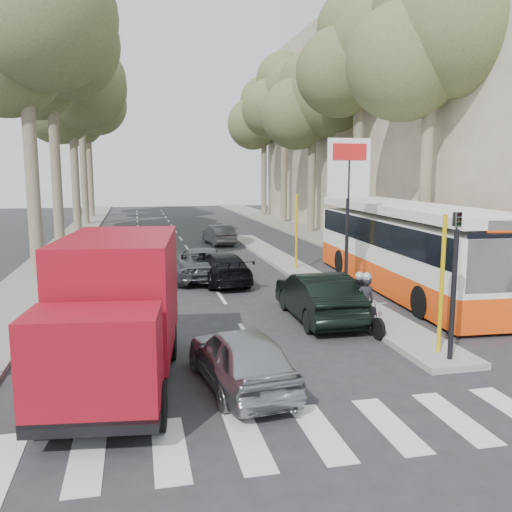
{
  "coord_description": "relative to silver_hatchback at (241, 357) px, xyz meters",
  "views": [
    {
      "loc": [
        -3.81,
        -12.37,
        4.48
      ],
      "look_at": [
        0.21,
        5.72,
        1.6
      ],
      "focal_mm": 38.0,
      "sensor_mm": 36.0,
      "label": 1
    }
  ],
  "objects": [
    {
      "name": "tree_r_a",
      "position": [
        10.9,
        11.83,
        9.73
      ],
      "size": [
        7.4,
        7.2,
        14.1
      ],
      "color": "#6B604C",
      "rests_on": "ground"
    },
    {
      "name": "pedestrian_near",
      "position": [
        8.98,
        5.94,
        0.33
      ],
      "size": [
        0.77,
        1.12,
        1.74
      ],
      "primitive_type": "imported",
      "rotation": [
        0.0,
        0.0,
        1.86
      ],
      "color": "#3C314A",
      "rests_on": "sidewalk_right"
    },
    {
      "name": "queue_car_a",
      "position": [
        0.6,
        11.85,
        0.02
      ],
      "size": [
        2.43,
        4.92,
        1.34
      ],
      "primitive_type": "imported",
      "rotation": [
        0.0,
        0.0,
        3.1
      ],
      "color": "#4A4D51",
      "rests_on": "ground"
    },
    {
      "name": "motorcycle",
      "position": [
        4.16,
        3.32,
        0.13
      ],
      "size": [
        0.77,
        2.03,
        1.73
      ],
      "rotation": [
        0.0,
        0.0,
        0.09
      ],
      "color": "black",
      "rests_on": "ground"
    },
    {
      "name": "tree_r_d",
      "position": [
        10.9,
        35.83,
        10.42
      ],
      "size": [
        7.4,
        7.2,
        14.88
      ],
      "color": "#6B604C",
      "rests_on": "ground"
    },
    {
      "name": "tree_l_e",
      "position": [
        -6.2,
        45.83,
        10.07
      ],
      "size": [
        7.4,
        7.2,
        14.49
      ],
      "color": "#6B604C",
      "rests_on": "ground"
    },
    {
      "name": "traffic_island",
      "position": [
        5.03,
        12.72,
        -0.57
      ],
      "size": [
        1.5,
        26.0,
        0.16
      ],
      "primitive_type": "cube",
      "color": "gray",
      "rests_on": "ground"
    },
    {
      "name": "silver_hatchback",
      "position": [
        0.0,
        0.0,
        0.0
      ],
      "size": [
        2.03,
        4.01,
        1.31
      ],
      "primitive_type": "imported",
      "rotation": [
        0.0,
        0.0,
        3.27
      ],
      "color": "#9B9DA2",
      "rests_on": "ground"
    },
    {
      "name": "tree_r_c",
      "position": [
        10.8,
        27.83,
        9.04
      ],
      "size": [
        7.4,
        7.2,
        13.32
      ],
      "color": "#6B604C",
      "rests_on": "ground"
    },
    {
      "name": "sidewalk_right",
      "position": [
        10.38,
        26.72,
        -0.59
      ],
      "size": [
        3.2,
        70.0,
        0.12
      ],
      "primitive_type": "cube",
      "color": "gray",
      "rests_on": "ground"
    },
    {
      "name": "tree_r_b",
      "position": [
        11.0,
        19.83,
        10.76
      ],
      "size": [
        7.4,
        7.2,
        15.27
      ],
      "color": "#6B604C",
      "rests_on": "ground"
    },
    {
      "name": "traffic_light_island",
      "position": [
        5.03,
        0.22,
        1.83
      ],
      "size": [
        0.16,
        0.41,
        3.6
      ],
      "color": "black",
      "rests_on": "ground"
    },
    {
      "name": "queue_car_d",
      "position": [
        2.96,
        22.63,
        -0.04
      ],
      "size": [
        1.76,
        3.87,
        1.23
      ],
      "primitive_type": "imported",
      "rotation": [
        0.0,
        0.0,
        3.27
      ],
      "color": "#4B4D52",
      "rests_on": "ground"
    },
    {
      "name": "dark_hatchback",
      "position": [
        3.29,
        4.67,
        0.08
      ],
      "size": [
        1.6,
        4.49,
        1.48
      ],
      "primitive_type": "imported",
      "rotation": [
        0.0,
        0.0,
        3.13
      ],
      "color": "black",
      "rests_on": "ground"
    },
    {
      "name": "tree_r_e",
      "position": [
        11.0,
        43.83,
        9.73
      ],
      "size": [
        7.4,
        7.2,
        14.1
      ],
      "color": "#6B604C",
      "rests_on": "ground"
    },
    {
      "name": "queue_car_b",
      "position": [
        1.28,
        10.74,
        -0.03
      ],
      "size": [
        2.15,
        4.47,
        1.25
      ],
      "primitive_type": "imported",
      "rotation": [
        0.0,
        0.0,
        3.23
      ],
      "color": "black",
      "rests_on": "ground"
    },
    {
      "name": "tree_l_b",
      "position": [
        -6.2,
        21.83,
        10.42
      ],
      "size": [
        7.4,
        7.2,
        14.88
      ],
      "color": "#6B604C",
      "rests_on": "ground"
    },
    {
      "name": "tree_l_c",
      "position": [
        -6.0,
        29.83,
        9.38
      ],
      "size": [
        7.4,
        7.2,
        13.71
      ],
      "color": "#6B604C",
      "rests_on": "ground"
    },
    {
      "name": "billboard",
      "position": [
        5.03,
        6.72,
        3.05
      ],
      "size": [
        1.5,
        12.1,
        5.6
      ],
      "color": "yellow",
      "rests_on": "ground"
    },
    {
      "name": "building_far",
      "position": [
        17.28,
        35.72,
        7.35
      ],
      "size": [
        11.0,
        20.0,
        16.0
      ],
      "primitive_type": "cube",
      "color": "#B7A88E",
      "rests_on": "ground"
    },
    {
      "name": "red_truck",
      "position": [
        -2.49,
        0.68,
        1.0
      ],
      "size": [
        2.87,
        6.08,
        3.13
      ],
      "rotation": [
        0.0,
        0.0,
        -0.12
      ],
      "color": "black",
      "rests_on": "ground"
    },
    {
      "name": "tree_l_d",
      "position": [
        -6.1,
        37.83,
        11.11
      ],
      "size": [
        7.4,
        7.2,
        15.66
      ],
      "color": "#6B604C",
      "rests_on": "ground"
    },
    {
      "name": "queue_car_e",
      "position": [
        -4.39,
        16.38,
        -0.03
      ],
      "size": [
        1.78,
        4.34,
        1.26
      ],
      "primitive_type": "imported",
      "rotation": [
        0.0,
        0.0,
        3.14
      ],
      "color": "black",
      "rests_on": "ground"
    },
    {
      "name": "ground",
      "position": [
        1.78,
        1.72,
        -0.65
      ],
      "size": [
        120.0,
        120.0,
        0.0
      ],
      "primitive_type": "plane",
      "color": "#28282B",
      "rests_on": "ground"
    },
    {
      "name": "tree_l_a",
      "position": [
        -6.1,
        13.83,
        9.73
      ],
      "size": [
        7.4,
        7.2,
        14.1
      ],
      "color": "#6B604C",
      "rests_on": "ground"
    },
    {
      "name": "pedestrian_far",
      "position": [
        10.08,
        10.96,
        0.42
      ],
      "size": [
        1.29,
        0.69,
        1.92
      ],
      "primitive_type": "imported",
      "rotation": [
        0.0,
        0.0,
        3.26
      ],
      "color": "#6C5F51",
      "rests_on": "sidewalk_right"
    },
    {
      "name": "queue_car_c",
      "position": [
        -1.72,
        14.72,
        0.06
      ],
      "size": [
        1.74,
        4.23,
        1.43
      ],
      "primitive_type": "imported",
      "rotation": [
        0.0,
        0.0,
        3.15
      ],
      "color": "#AFB1B8",
      "rests_on": "ground"
    },
    {
      "name": "city_bus",
      "position": [
        7.97,
        8.1,
        1.09
      ],
      "size": [
        3.36,
        12.69,
        3.31
      ],
      "rotation": [
        0.0,
        0.0,
        -0.05
      ],
      "color": "#F9470D",
      "rests_on": "ground"
    },
    {
      "name": "median_left",
      "position": [
        -6.22,
        29.72,
        -0.59
      ],
      "size": [
        2.4,
        64.0,
        0.12
      ],
      "primitive_type": "cube",
      "color": "gray",
      "rests_on": "ground"
    }
  ]
}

